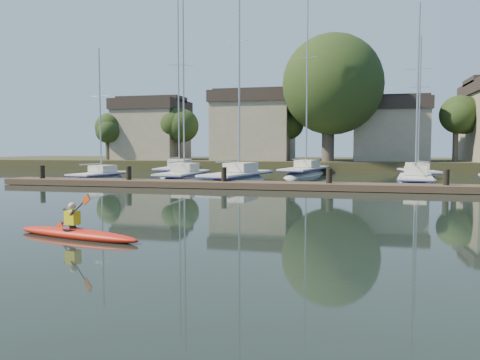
% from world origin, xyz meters
% --- Properties ---
extents(ground, '(160.00, 160.00, 0.00)m').
position_xyz_m(ground, '(0.00, 0.00, 0.00)').
color(ground, black).
rests_on(ground, ground).
extents(kayak, '(4.01, 1.42, 1.28)m').
position_xyz_m(kayak, '(-2.80, -1.44, 0.15)').
color(kayak, red).
rests_on(kayak, ground).
extents(dock, '(34.00, 2.00, 1.80)m').
position_xyz_m(dock, '(0.00, 14.00, 0.20)').
color(dock, '#4F3D2D').
rests_on(dock, ground).
extents(sailboat_0, '(2.40, 6.76, 10.52)m').
position_xyz_m(sailboat_0, '(-13.35, 18.20, -0.17)').
color(sailboat_0, white).
rests_on(sailboat_0, ground).
extents(sailboat_1, '(2.37, 8.61, 13.98)m').
position_xyz_m(sailboat_1, '(-7.42, 19.27, -0.19)').
color(sailboat_1, white).
rests_on(sailboat_1, ground).
extents(sailboat_2, '(3.90, 10.05, 16.23)m').
position_xyz_m(sailboat_2, '(-3.25, 18.52, -0.20)').
color(sailboat_2, white).
rests_on(sailboat_2, ground).
extents(sailboat_3, '(3.01, 7.92, 12.46)m').
position_xyz_m(sailboat_3, '(8.10, 18.65, -0.18)').
color(sailboat_3, white).
rests_on(sailboat_3, ground).
extents(sailboat_5, '(3.36, 10.08, 16.37)m').
position_xyz_m(sailboat_5, '(-10.41, 26.27, -0.20)').
color(sailboat_5, white).
rests_on(sailboat_5, ground).
extents(sailboat_6, '(4.15, 10.90, 16.96)m').
position_xyz_m(sailboat_6, '(0.45, 27.73, -0.20)').
color(sailboat_6, white).
rests_on(sailboat_6, ground).
extents(sailboat_7, '(2.94, 7.79, 12.25)m').
position_xyz_m(sailboat_7, '(9.41, 26.88, -0.18)').
color(sailboat_7, white).
rests_on(sailboat_7, ground).
extents(shore, '(90.00, 25.25, 12.75)m').
position_xyz_m(shore, '(1.61, 40.29, 3.23)').
color(shore, '#2C3319').
rests_on(shore, ground).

